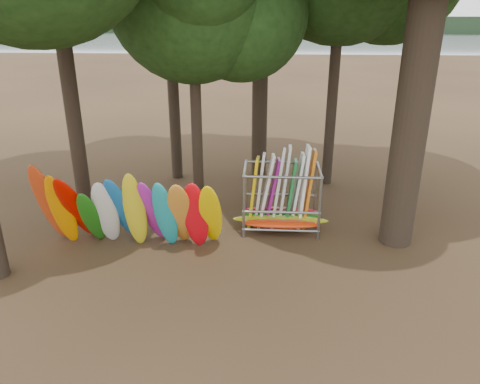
{
  "coord_description": "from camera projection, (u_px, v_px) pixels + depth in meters",
  "views": [
    {
      "loc": [
        0.71,
        -12.81,
        7.23
      ],
      "look_at": [
        -0.11,
        1.5,
        1.4
      ],
      "focal_mm": 35.0,
      "sensor_mm": 36.0,
      "label": 1
    }
  ],
  "objects": [
    {
      "name": "lake",
      "position": [
        263.0,
        54.0,
        70.09
      ],
      "size": [
        160.0,
        160.0,
        0.0
      ],
      "primitive_type": "plane",
      "color": "gray",
      "rests_on": "ground"
    },
    {
      "name": "ground",
      "position": [
        241.0,
        252.0,
        14.61
      ],
      "size": [
        120.0,
        120.0,
        0.0
      ],
      "primitive_type": "plane",
      "color": "#47331E",
      "rests_on": "ground"
    },
    {
      "name": "kayak_row",
      "position": [
        127.0,
        212.0,
        14.26
      ],
      "size": [
        5.92,
        2.25,
        3.03
      ],
      "color": "#C33A14",
      "rests_on": "ground"
    },
    {
      "name": "far_shore",
      "position": [
        266.0,
        25.0,
        115.58
      ],
      "size": [
        160.0,
        4.0,
        4.0
      ],
      "primitive_type": "cube",
      "color": "black",
      "rests_on": "ground"
    },
    {
      "name": "storage_rack",
      "position": [
        281.0,
        200.0,
        15.74
      ],
      "size": [
        3.23,
        1.57,
        2.93
      ],
      "color": "gray",
      "rests_on": "ground"
    }
  ]
}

